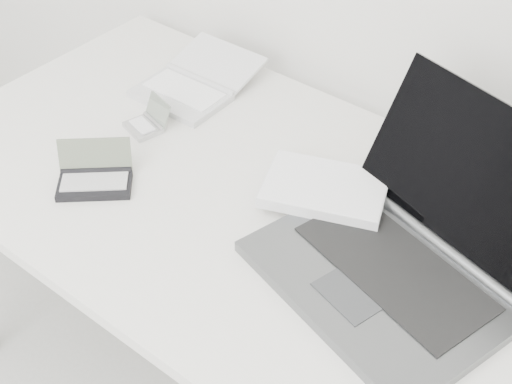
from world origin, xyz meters
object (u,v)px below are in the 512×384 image
Objects in this scene: laptop_large at (391,240)px; palmtop_charcoal at (95,178)px; desk at (280,228)px; netbook_open_white at (192,85)px.

laptop_large is 0.61m from palmtop_charcoal.
palmtop_charcoal reaches higher than desk.
laptop_large reaches higher than palmtop_charcoal.
laptop_large is at bearing -16.73° from netbook_open_white.
laptop_large is 3.42× the size of palmtop_charcoal.
laptop_large reaches higher than netbook_open_white.
desk is 0.25m from laptop_large.
laptop_large is 2.19× the size of netbook_open_white.
palmtop_charcoal is (-0.58, -0.19, -0.03)m from laptop_large.
palmtop_charcoal is at bearing -153.61° from desk.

